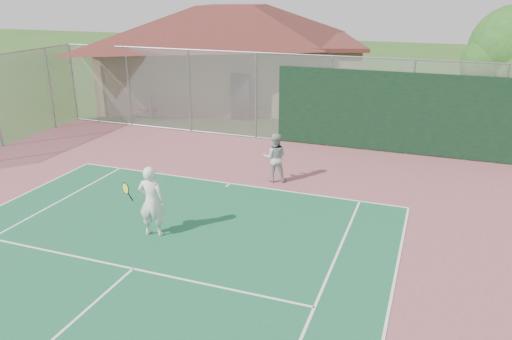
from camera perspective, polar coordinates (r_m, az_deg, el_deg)
The scene contains 5 objects.
back_fence at distance 19.49m, azimuth 8.64°, elevation 7.40°, with size 20.08×0.11×3.53m.
clubhouse at distance 27.84m, azimuth -2.64°, elevation 14.21°, with size 16.06×13.08×6.00m.
bleachers at distance 25.81m, azimuth -13.60°, elevation 7.74°, with size 3.18×2.06×1.15m.
player_white_front at distance 12.55m, azimuth -11.90°, elevation -3.58°, with size 1.03×0.67×1.82m.
player_grey_back at distance 15.85m, azimuth 2.18°, elevation 1.37°, with size 0.91×0.80×1.57m.
Camera 1 is at (5.87, -1.68, 5.85)m, focal length 35.00 mm.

